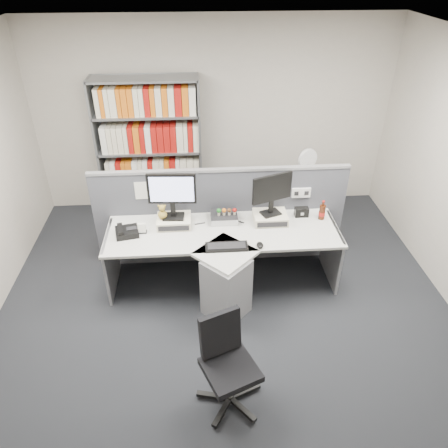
{
  "coord_description": "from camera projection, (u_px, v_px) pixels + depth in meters",
  "views": [
    {
      "loc": [
        -0.26,
        -3.12,
        3.38
      ],
      "look_at": [
        0.0,
        0.65,
        0.92
      ],
      "focal_mm": 34.28,
      "sensor_mm": 36.0,
      "label": 1
    }
  ],
  "objects": [
    {
      "name": "speaker",
      "position": [
        301.0,
        212.0,
        4.99
      ],
      "size": [
        0.16,
        0.09,
        0.11
      ],
      "primitive_type": "cube",
      "color": "black",
      "rests_on": "desk"
    },
    {
      "name": "monitor_right",
      "position": [
        272.0,
        191.0,
        4.71
      ],
      "size": [
        0.46,
        0.22,
        0.49
      ],
      "color": "black",
      "rests_on": "monitor_riser_right"
    },
    {
      "name": "monitor_riser_left",
      "position": [
        174.0,
        221.0,
        4.83
      ],
      "size": [
        0.38,
        0.31,
        0.1
      ],
      "color": "beige",
      "rests_on": "desk"
    },
    {
      "name": "partition",
      "position": [
        221.0,
        216.0,
        5.16
      ],
      "size": [
        3.0,
        0.08,
        1.27
      ],
      "color": "#4B4D56",
      "rests_on": "ground"
    },
    {
      "name": "room_shell",
      "position": [
        230.0,
        178.0,
        3.49
      ],
      "size": [
        5.04,
        5.54,
        2.72
      ],
      "color": "beige",
      "rests_on": "ground"
    },
    {
      "name": "keyboard",
      "position": [
        227.0,
        247.0,
        4.49
      ],
      "size": [
        0.45,
        0.17,
        0.03
      ],
      "color": "black",
      "rests_on": "desk"
    },
    {
      "name": "office_chair",
      "position": [
        227.0,
        360.0,
        3.58
      ],
      "size": [
        0.58,
        0.57,
        0.88
      ],
      "color": "silver",
      "rests_on": "ground"
    },
    {
      "name": "desktop_pc",
      "position": [
        224.0,
        217.0,
        4.92
      ],
      "size": [
        0.3,
        0.27,
        0.08
      ],
      "color": "black",
      "rests_on": "desk"
    },
    {
      "name": "monitor_riser_right",
      "position": [
        270.0,
        218.0,
        4.9
      ],
      "size": [
        0.38,
        0.31,
        0.1
      ],
      "color": "beige",
      "rests_on": "desk"
    },
    {
      "name": "desk_phone",
      "position": [
        126.0,
        232.0,
        4.67
      ],
      "size": [
        0.28,
        0.27,
        0.1
      ],
      "color": "black",
      "rests_on": "desk"
    },
    {
      "name": "mouse",
      "position": [
        260.0,
        245.0,
        4.5
      ],
      "size": [
        0.07,
        0.11,
        0.04
      ],
      "primitive_type": "ellipsoid",
      "color": "black",
      "rests_on": "desk"
    },
    {
      "name": "desk_calendar",
      "position": [
        142.0,
        229.0,
        4.7
      ],
      "size": [
        0.1,
        0.07,
        0.11
      ],
      "color": "black",
      "rests_on": "desk"
    },
    {
      "name": "figurines",
      "position": [
        227.0,
        211.0,
        4.86
      ],
      "size": [
        0.23,
        0.05,
        0.09
      ],
      "color": "beige",
      "rests_on": "desktop_pc"
    },
    {
      "name": "ground",
      "position": [
        228.0,
        331.0,
        4.47
      ],
      "size": [
        5.5,
        5.5,
        0.0
      ],
      "primitive_type": "plane",
      "color": "#25282C",
      "rests_on": "ground"
    },
    {
      "name": "filing_cabinet",
      "position": [
        302.0,
        203.0,
        6.01
      ],
      "size": [
        0.45,
        0.61,
        0.7
      ],
      "color": "slate",
      "rests_on": "ground"
    },
    {
      "name": "desk_fan",
      "position": [
        307.0,
        161.0,
        5.67
      ],
      "size": [
        0.27,
        0.17,
        0.46
      ],
      "color": "white",
      "rests_on": "filing_cabinet"
    },
    {
      "name": "desk",
      "position": [
        224.0,
        262.0,
        4.72
      ],
      "size": [
        2.6,
        1.2,
        0.72
      ],
      "color": "silver",
      "rests_on": "ground"
    },
    {
      "name": "cola_bottle",
      "position": [
        322.0,
        212.0,
        4.92
      ],
      "size": [
        0.07,
        0.07,
        0.24
      ],
      "color": "#3F190A",
      "rests_on": "desk"
    },
    {
      "name": "monitor_left",
      "position": [
        172.0,
        192.0,
        4.63
      ],
      "size": [
        0.53,
        0.18,
        0.54
      ],
      "color": "black",
      "rests_on": "monitor_riser_left"
    },
    {
      "name": "plush_toy",
      "position": [
        162.0,
        213.0,
        4.75
      ],
      "size": [
        0.1,
        0.1,
        0.18
      ],
      "color": "#A28836",
      "rests_on": "monitor_riser_left"
    },
    {
      "name": "shelving_unit",
      "position": [
        150.0,
        153.0,
        5.93
      ],
      "size": [
        1.41,
        0.4,
        2.0
      ],
      "color": "slate",
      "rests_on": "ground"
    }
  ]
}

